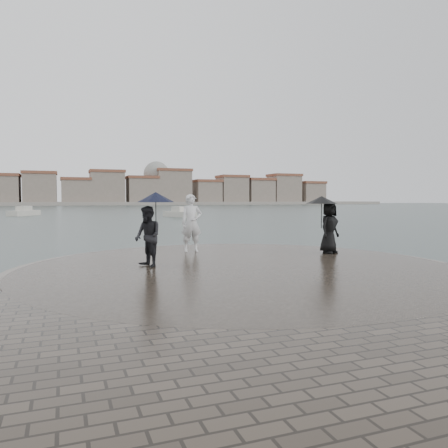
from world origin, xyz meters
name	(u,v)px	position (x,y,z in m)	size (l,w,h in m)	color
ground	(306,308)	(0.00, 0.00, 0.00)	(400.00, 400.00, 0.00)	#2B3835
kerb_ring	(240,273)	(0.00, 3.50, 0.16)	(12.50, 12.50, 0.32)	gray
quay_tip	(240,272)	(0.00, 3.50, 0.18)	(11.90, 11.90, 0.36)	#2D261E
statue	(192,223)	(-0.36, 7.11, 1.37)	(0.74, 0.48, 2.02)	silver
visitor_left	(150,226)	(-2.37, 4.22, 1.47)	(1.19, 1.10, 2.04)	black
visitor_right	(327,220)	(3.85, 5.07, 1.49)	(1.30, 1.09, 1.95)	black
far_skyline	(57,190)	(-6.29, 160.71, 5.61)	(260.00, 20.00, 37.00)	gray
boats	(99,213)	(-0.22, 50.74, 0.38)	(22.04, 16.94, 1.50)	beige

